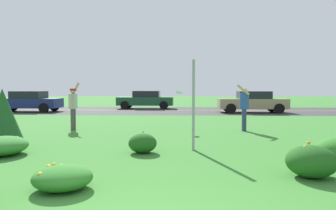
{
  "coord_description": "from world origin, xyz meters",
  "views": [
    {
      "loc": [
        0.36,
        -2.89,
        1.59
      ],
      "look_at": [
        -0.26,
        8.93,
        1.01
      ],
      "focal_mm": 34.24,
      "sensor_mm": 36.0,
      "label": 1
    }
  ],
  "objects_px": {
    "car_tan_center_left": "(253,102)",
    "car_navy_rightmost": "(28,101)",
    "frisbee_white": "(179,93)",
    "car_dark_green_center_right": "(146,100)",
    "person_catcher_blue_shirt": "(244,105)",
    "person_thrower_red_cap_gray_shirt": "(73,104)",
    "sign_post_near_path": "(193,105)"
  },
  "relations": [
    {
      "from": "frisbee_white",
      "to": "car_dark_green_center_right",
      "type": "height_order",
      "value": "frisbee_white"
    },
    {
      "from": "car_navy_rightmost",
      "to": "car_tan_center_left",
      "type": "bearing_deg",
      "value": 0.0
    },
    {
      "from": "sign_post_near_path",
      "to": "car_tan_center_left",
      "type": "distance_m",
      "value": 14.29
    },
    {
      "from": "car_dark_green_center_right",
      "to": "person_thrower_red_cap_gray_shirt",
      "type": "bearing_deg",
      "value": -94.98
    },
    {
      "from": "car_tan_center_left",
      "to": "person_thrower_red_cap_gray_shirt",
      "type": "bearing_deg",
      "value": -132.87
    },
    {
      "from": "car_tan_center_left",
      "to": "car_dark_green_center_right",
      "type": "height_order",
      "value": "same"
    },
    {
      "from": "person_catcher_blue_shirt",
      "to": "car_dark_green_center_right",
      "type": "xyz_separation_m",
      "value": [
        -5.43,
        13.69,
        -0.25
      ]
    },
    {
      "from": "car_tan_center_left",
      "to": "person_catcher_blue_shirt",
      "type": "bearing_deg",
      "value": -103.57
    },
    {
      "from": "car_tan_center_left",
      "to": "sign_post_near_path",
      "type": "bearing_deg",
      "value": -107.79
    },
    {
      "from": "person_catcher_blue_shirt",
      "to": "car_navy_rightmost",
      "type": "xyz_separation_m",
      "value": [
        -13.28,
        9.69,
        -0.25
      ]
    },
    {
      "from": "sign_post_near_path",
      "to": "car_navy_rightmost",
      "type": "bearing_deg",
      "value": 129.6
    },
    {
      "from": "person_catcher_blue_shirt",
      "to": "car_navy_rightmost",
      "type": "relative_size",
      "value": 0.4
    },
    {
      "from": "car_navy_rightmost",
      "to": "car_dark_green_center_right",
      "type": "bearing_deg",
      "value": 26.97
    },
    {
      "from": "person_thrower_red_cap_gray_shirt",
      "to": "car_navy_rightmost",
      "type": "height_order",
      "value": "person_thrower_red_cap_gray_shirt"
    },
    {
      "from": "frisbee_white",
      "to": "car_navy_rightmost",
      "type": "xyz_separation_m",
      "value": [
        -10.8,
        9.55,
        -0.72
      ]
    },
    {
      "from": "frisbee_white",
      "to": "car_dark_green_center_right",
      "type": "relative_size",
      "value": 0.06
    },
    {
      "from": "person_catcher_blue_shirt",
      "to": "car_tan_center_left",
      "type": "bearing_deg",
      "value": 76.43
    },
    {
      "from": "car_tan_center_left",
      "to": "car_dark_green_center_right",
      "type": "xyz_separation_m",
      "value": [
        -7.77,
        3.99,
        0.0
      ]
    },
    {
      "from": "frisbee_white",
      "to": "person_catcher_blue_shirt",
      "type": "bearing_deg",
      "value": -3.36
    },
    {
      "from": "person_catcher_blue_shirt",
      "to": "car_tan_center_left",
      "type": "relative_size",
      "value": 0.4
    },
    {
      "from": "frisbee_white",
      "to": "car_tan_center_left",
      "type": "xyz_separation_m",
      "value": [
        4.82,
        9.55,
        -0.72
      ]
    },
    {
      "from": "sign_post_near_path",
      "to": "car_dark_green_center_right",
      "type": "relative_size",
      "value": 0.52
    },
    {
      "from": "person_catcher_blue_shirt",
      "to": "frisbee_white",
      "type": "distance_m",
      "value": 2.53
    },
    {
      "from": "frisbee_white",
      "to": "car_tan_center_left",
      "type": "height_order",
      "value": "frisbee_white"
    },
    {
      "from": "car_navy_rightmost",
      "to": "sign_post_near_path",
      "type": "bearing_deg",
      "value": -50.4
    },
    {
      "from": "car_navy_rightmost",
      "to": "person_catcher_blue_shirt",
      "type": "bearing_deg",
      "value": -36.12
    },
    {
      "from": "sign_post_near_path",
      "to": "frisbee_white",
      "type": "xyz_separation_m",
      "value": [
        -0.45,
        4.06,
        0.28
      ]
    },
    {
      "from": "car_tan_center_left",
      "to": "car_navy_rightmost",
      "type": "xyz_separation_m",
      "value": [
        -15.62,
        0.0,
        0.0
      ]
    },
    {
      "from": "person_catcher_blue_shirt",
      "to": "car_dark_green_center_right",
      "type": "height_order",
      "value": "person_catcher_blue_shirt"
    },
    {
      "from": "car_tan_center_left",
      "to": "car_dark_green_center_right",
      "type": "bearing_deg",
      "value": 152.81
    },
    {
      "from": "car_tan_center_left",
      "to": "car_navy_rightmost",
      "type": "relative_size",
      "value": 1.0
    },
    {
      "from": "person_catcher_blue_shirt",
      "to": "car_navy_rightmost",
      "type": "bearing_deg",
      "value": 143.88
    }
  ]
}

